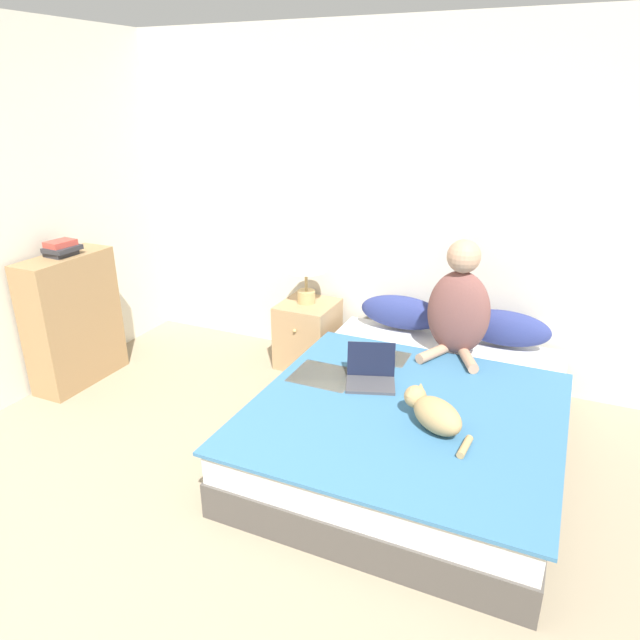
{
  "coord_description": "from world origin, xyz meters",
  "views": [
    {
      "loc": [
        1.22,
        -0.76,
        2.07
      ],
      "look_at": [
        -0.13,
        2.25,
        0.75
      ],
      "focal_mm": 32.0,
      "sensor_mm": 36.0,
      "label": 1
    }
  ],
  "objects_px": {
    "bookshelf": "(73,320)",
    "book_stack_top": "(61,248)",
    "laptop_open": "(371,375)",
    "nightstand": "(308,334)",
    "pillow_far": "(504,328)",
    "table_lamp": "(306,260)",
    "bed": "(413,422)",
    "pillow_near": "(402,312)",
    "person_sitting": "(459,306)",
    "cat_tabby": "(434,413)"
  },
  "relations": [
    {
      "from": "cat_tabby",
      "to": "pillow_near",
      "type": "bearing_deg",
      "value": -31.9
    },
    {
      "from": "person_sitting",
      "to": "bookshelf",
      "type": "height_order",
      "value": "person_sitting"
    },
    {
      "from": "pillow_far",
      "to": "table_lamp",
      "type": "distance_m",
      "value": 1.54
    },
    {
      "from": "bed",
      "to": "pillow_near",
      "type": "bearing_deg",
      "value": 111.66
    },
    {
      "from": "pillow_far",
      "to": "pillow_near",
      "type": "bearing_deg",
      "value": 180.0
    },
    {
      "from": "bed",
      "to": "table_lamp",
      "type": "bearing_deg",
      "value": 143.06
    },
    {
      "from": "bed",
      "to": "person_sitting",
      "type": "distance_m",
      "value": 0.86
    },
    {
      "from": "pillow_near",
      "to": "book_stack_top",
      "type": "xyz_separation_m",
      "value": [
        -2.2,
        -1.07,
        0.51
      ]
    },
    {
      "from": "person_sitting",
      "to": "pillow_far",
      "type": "bearing_deg",
      "value": 44.5
    },
    {
      "from": "laptop_open",
      "to": "nightstand",
      "type": "xyz_separation_m",
      "value": [
        -0.82,
        0.82,
        -0.19
      ]
    },
    {
      "from": "bed",
      "to": "book_stack_top",
      "type": "height_order",
      "value": "book_stack_top"
    },
    {
      "from": "bed",
      "to": "pillow_near",
      "type": "relative_size",
      "value": 3.31
    },
    {
      "from": "bed",
      "to": "book_stack_top",
      "type": "relative_size",
      "value": 9.62
    },
    {
      "from": "pillow_far",
      "to": "table_lamp",
      "type": "height_order",
      "value": "table_lamp"
    },
    {
      "from": "person_sitting",
      "to": "nightstand",
      "type": "xyz_separation_m",
      "value": [
        -1.2,
        0.17,
        -0.48
      ]
    },
    {
      "from": "pillow_far",
      "to": "nightstand",
      "type": "xyz_separation_m",
      "value": [
        -1.48,
        -0.1,
        -0.26
      ]
    },
    {
      "from": "bed",
      "to": "pillow_near",
      "type": "distance_m",
      "value": 1.06
    },
    {
      "from": "person_sitting",
      "to": "book_stack_top",
      "type": "bearing_deg",
      "value": -163.35
    },
    {
      "from": "pillow_near",
      "to": "nightstand",
      "type": "bearing_deg",
      "value": -172.12
    },
    {
      "from": "nightstand",
      "to": "bookshelf",
      "type": "bearing_deg",
      "value": -146.33
    },
    {
      "from": "pillow_near",
      "to": "book_stack_top",
      "type": "relative_size",
      "value": 2.9
    },
    {
      "from": "cat_tabby",
      "to": "table_lamp",
      "type": "distance_m",
      "value": 1.81
    },
    {
      "from": "cat_tabby",
      "to": "nightstand",
      "type": "bearing_deg",
      "value": -7.69
    },
    {
      "from": "pillow_near",
      "to": "cat_tabby",
      "type": "height_order",
      "value": "pillow_near"
    },
    {
      "from": "bed",
      "to": "laptop_open",
      "type": "relative_size",
      "value": 5.78
    },
    {
      "from": "pillow_near",
      "to": "laptop_open",
      "type": "height_order",
      "value": "pillow_near"
    },
    {
      "from": "pillow_near",
      "to": "book_stack_top",
      "type": "bearing_deg",
      "value": -154.06
    },
    {
      "from": "bookshelf",
      "to": "book_stack_top",
      "type": "height_order",
      "value": "book_stack_top"
    },
    {
      "from": "nightstand",
      "to": "table_lamp",
      "type": "height_order",
      "value": "table_lamp"
    },
    {
      "from": "pillow_far",
      "to": "cat_tabby",
      "type": "relative_size",
      "value": 1.55
    },
    {
      "from": "pillow_far",
      "to": "table_lamp",
      "type": "xyz_separation_m",
      "value": [
        -1.5,
        -0.09,
        0.35
      ]
    },
    {
      "from": "bookshelf",
      "to": "bed",
      "type": "bearing_deg",
      "value": 3.2
    },
    {
      "from": "table_lamp",
      "to": "cat_tabby",
      "type": "bearing_deg",
      "value": -41.98
    },
    {
      "from": "pillow_near",
      "to": "pillow_far",
      "type": "relative_size",
      "value": 1.0
    },
    {
      "from": "pillow_near",
      "to": "bookshelf",
      "type": "relative_size",
      "value": 0.65
    },
    {
      "from": "cat_tabby",
      "to": "bookshelf",
      "type": "height_order",
      "value": "bookshelf"
    },
    {
      "from": "pillow_near",
      "to": "nightstand",
      "type": "distance_m",
      "value": 0.79
    },
    {
      "from": "laptop_open",
      "to": "table_lamp",
      "type": "distance_m",
      "value": 1.26
    },
    {
      "from": "bed",
      "to": "person_sitting",
      "type": "xyz_separation_m",
      "value": [
        0.09,
        0.66,
        0.54
      ]
    },
    {
      "from": "pillow_near",
      "to": "table_lamp",
      "type": "distance_m",
      "value": 0.83
    },
    {
      "from": "pillow_near",
      "to": "cat_tabby",
      "type": "distance_m",
      "value": 1.39
    },
    {
      "from": "nightstand",
      "to": "pillow_far",
      "type": "bearing_deg",
      "value": 3.94
    },
    {
      "from": "bookshelf",
      "to": "book_stack_top",
      "type": "xyz_separation_m",
      "value": [
        -0.0,
        0.01,
        0.54
      ]
    },
    {
      "from": "pillow_near",
      "to": "bookshelf",
      "type": "xyz_separation_m",
      "value": [
        -2.2,
        -1.08,
        -0.03
      ]
    },
    {
      "from": "bookshelf",
      "to": "cat_tabby",
      "type": "bearing_deg",
      "value": -3.94
    },
    {
      "from": "nightstand",
      "to": "bookshelf",
      "type": "distance_m",
      "value": 1.78
    },
    {
      "from": "person_sitting",
      "to": "nightstand",
      "type": "bearing_deg",
      "value": 171.87
    },
    {
      "from": "bed",
      "to": "bookshelf",
      "type": "distance_m",
      "value": 2.6
    },
    {
      "from": "pillow_near",
      "to": "laptop_open",
      "type": "xyz_separation_m",
      "value": [
        0.08,
        -0.92,
        -0.08
      ]
    },
    {
      "from": "laptop_open",
      "to": "bookshelf",
      "type": "bearing_deg",
      "value": 164.78
    }
  ]
}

